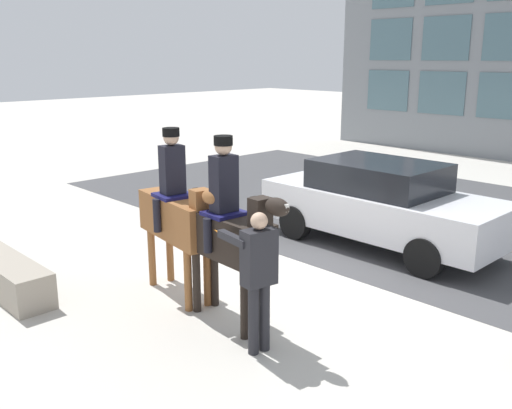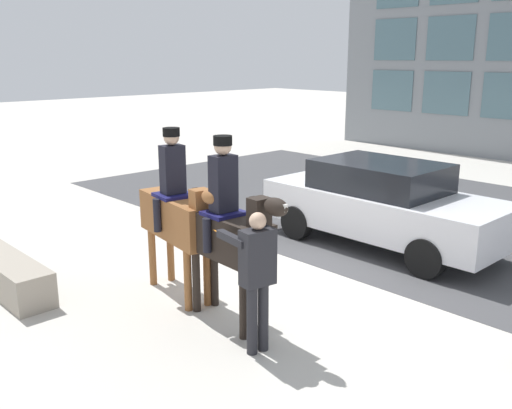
{
  "view_description": "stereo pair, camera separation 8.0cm",
  "coord_description": "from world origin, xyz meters",
  "px_view_note": "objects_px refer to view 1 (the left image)",
  "views": [
    {
      "loc": [
        5.83,
        -6.5,
        3.44
      ],
      "look_at": [
        0.27,
        -1.12,
        1.42
      ],
      "focal_mm": 40.0,
      "sensor_mm": 36.0,
      "label": 1
    },
    {
      "loc": [
        5.89,
        -6.44,
        3.44
      ],
      "look_at": [
        0.27,
        -1.12,
        1.42
      ],
      "focal_mm": 40.0,
      "sensor_mm": 36.0,
      "label": 2
    }
  ],
  "objects_px": {
    "mounted_horse_companion": "(230,231)",
    "street_car_near_lane": "(381,203)",
    "mounted_horse_lead": "(177,214)",
    "pedestrian_bystander": "(258,272)",
    "planter_ledge": "(5,275)"
  },
  "relations": [
    {
      "from": "mounted_horse_lead",
      "to": "street_car_near_lane",
      "type": "xyz_separation_m",
      "value": [
        0.72,
        4.08,
        -0.43
      ]
    },
    {
      "from": "planter_ledge",
      "to": "mounted_horse_lead",
      "type": "bearing_deg",
      "value": 42.74
    },
    {
      "from": "planter_ledge",
      "to": "mounted_horse_companion",
      "type": "bearing_deg",
      "value": 29.23
    },
    {
      "from": "mounted_horse_lead",
      "to": "planter_ledge",
      "type": "height_order",
      "value": "mounted_horse_lead"
    },
    {
      "from": "mounted_horse_lead",
      "to": "planter_ledge",
      "type": "bearing_deg",
      "value": -128.71
    },
    {
      "from": "pedestrian_bystander",
      "to": "street_car_near_lane",
      "type": "distance_m",
      "value": 4.6
    },
    {
      "from": "pedestrian_bystander",
      "to": "street_car_near_lane",
      "type": "height_order",
      "value": "pedestrian_bystander"
    },
    {
      "from": "pedestrian_bystander",
      "to": "street_car_near_lane",
      "type": "relative_size",
      "value": 0.39
    },
    {
      "from": "mounted_horse_companion",
      "to": "street_car_near_lane",
      "type": "distance_m",
      "value": 4.18
    },
    {
      "from": "pedestrian_bystander",
      "to": "street_car_near_lane",
      "type": "bearing_deg",
      "value": -64.62
    },
    {
      "from": "pedestrian_bystander",
      "to": "planter_ledge",
      "type": "bearing_deg",
      "value": 29.63
    },
    {
      "from": "mounted_horse_companion",
      "to": "mounted_horse_lead",
      "type": "bearing_deg",
      "value": -178.74
    },
    {
      "from": "mounted_horse_lead",
      "to": "street_car_near_lane",
      "type": "bearing_deg",
      "value": 88.55
    },
    {
      "from": "pedestrian_bystander",
      "to": "planter_ledge",
      "type": "height_order",
      "value": "pedestrian_bystander"
    },
    {
      "from": "street_car_near_lane",
      "to": "pedestrian_bystander",
      "type": "bearing_deg",
      "value": -73.9
    }
  ]
}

